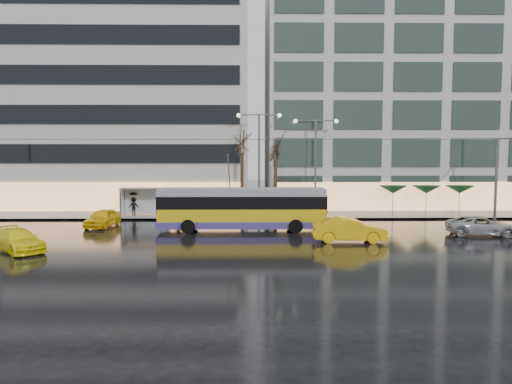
{
  "coord_description": "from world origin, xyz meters",
  "views": [
    {
      "loc": [
        1.01,
        -33.21,
        5.83
      ],
      "look_at": [
        1.64,
        5.0,
        2.73
      ],
      "focal_mm": 35.0,
      "sensor_mm": 36.0,
      "label": 1
    }
  ],
  "objects_px": {
    "taxi_a": "(103,218)",
    "street_lamp_near": "(259,150)",
    "trolleybus": "(242,210)",
    "bus_shelter": "(141,196)"
  },
  "relations": [
    {
      "from": "trolleybus",
      "to": "street_lamp_near",
      "type": "xyz_separation_m",
      "value": [
        1.42,
        7.53,
        4.46
      ]
    },
    {
      "from": "trolleybus",
      "to": "taxi_a",
      "type": "distance_m",
      "value": 11.01
    },
    {
      "from": "bus_shelter",
      "to": "street_lamp_near",
      "type": "xyz_separation_m",
      "value": [
        10.38,
        0.11,
        4.03
      ]
    },
    {
      "from": "street_lamp_near",
      "to": "trolleybus",
      "type": "bearing_deg",
      "value": -100.67
    },
    {
      "from": "taxi_a",
      "to": "bus_shelter",
      "type": "bearing_deg",
      "value": 78.98
    },
    {
      "from": "taxi_a",
      "to": "street_lamp_near",
      "type": "bearing_deg",
      "value": 32.13
    },
    {
      "from": "bus_shelter",
      "to": "street_lamp_near",
      "type": "relative_size",
      "value": 0.47
    },
    {
      "from": "street_lamp_near",
      "to": "bus_shelter",
      "type": "bearing_deg",
      "value": -179.37
    },
    {
      "from": "trolleybus",
      "to": "taxi_a",
      "type": "height_order",
      "value": "trolleybus"
    },
    {
      "from": "street_lamp_near",
      "to": "taxi_a",
      "type": "height_order",
      "value": "street_lamp_near"
    }
  ]
}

